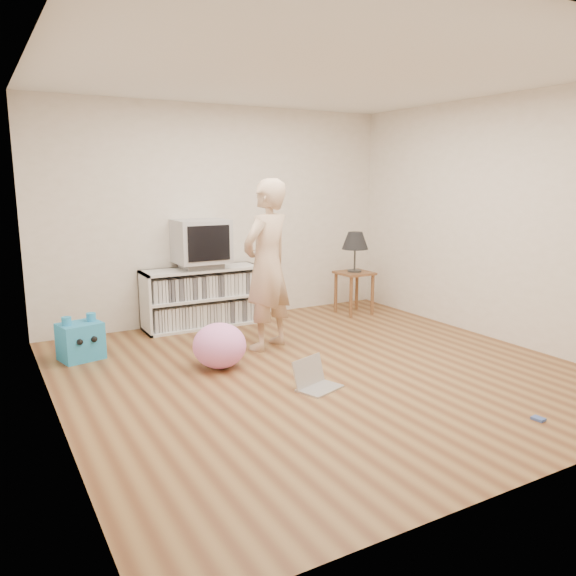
# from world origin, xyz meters

# --- Properties ---
(ground) EXTENTS (4.50, 4.50, 0.00)m
(ground) POSITION_xyz_m (0.00, 0.00, 0.00)
(ground) COLOR brown
(ground) RESTS_ON ground
(walls) EXTENTS (4.52, 4.52, 2.60)m
(walls) POSITION_xyz_m (0.00, 0.00, 1.30)
(walls) COLOR beige
(walls) RESTS_ON ground
(ceiling) EXTENTS (4.50, 4.50, 0.01)m
(ceiling) POSITION_xyz_m (0.00, 0.00, 2.60)
(ceiling) COLOR white
(ceiling) RESTS_ON walls
(media_unit) EXTENTS (1.40, 0.45, 0.70)m
(media_unit) POSITION_xyz_m (-0.36, 2.04, 0.35)
(media_unit) COLOR white
(media_unit) RESTS_ON ground
(dvd_deck) EXTENTS (0.45, 0.35, 0.07)m
(dvd_deck) POSITION_xyz_m (-0.36, 2.02, 0.73)
(dvd_deck) COLOR gray
(dvd_deck) RESTS_ON media_unit
(crt_tv) EXTENTS (0.60, 0.53, 0.50)m
(crt_tv) POSITION_xyz_m (-0.36, 2.02, 1.02)
(crt_tv) COLOR #B2B2B7
(crt_tv) RESTS_ON dvd_deck
(side_table) EXTENTS (0.42, 0.42, 0.55)m
(side_table) POSITION_xyz_m (1.59, 1.65, 0.42)
(side_table) COLOR brown
(side_table) RESTS_ON ground
(table_lamp) EXTENTS (0.34, 0.34, 0.52)m
(table_lamp) POSITION_xyz_m (1.59, 1.65, 0.94)
(table_lamp) COLOR #333333
(table_lamp) RESTS_ON side_table
(person) EXTENTS (0.75, 0.64, 1.74)m
(person) POSITION_xyz_m (-0.10, 0.86, 0.87)
(person) COLOR #D5B191
(person) RESTS_ON ground
(laptop) EXTENTS (0.43, 0.39, 0.25)m
(laptop) POSITION_xyz_m (-0.28, -0.35, 0.07)
(laptop) COLOR silver
(laptop) RESTS_ON ground
(playing_cards) EXTENTS (0.08, 0.10, 0.02)m
(playing_cards) POSITION_xyz_m (0.81, -1.71, 0.01)
(playing_cards) COLOR #405BAB
(playing_cards) RESTS_ON ground
(plush_blue) EXTENTS (0.44, 0.39, 0.44)m
(plush_blue) POSITION_xyz_m (-1.86, 1.41, 0.19)
(plush_blue) COLOR #2592D0
(plush_blue) RESTS_ON ground
(plush_pink) EXTENTS (0.66, 0.66, 0.42)m
(plush_pink) POSITION_xyz_m (-0.77, 0.52, 0.21)
(plush_pink) COLOR #FF86D9
(plush_pink) RESTS_ON ground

